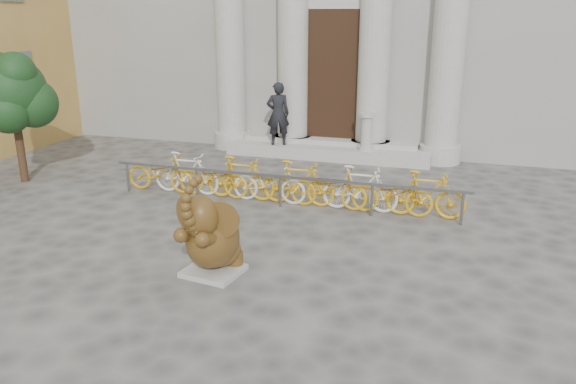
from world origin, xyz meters
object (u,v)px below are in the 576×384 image
(elephant_statue, at_px, (211,238))
(pedestrian, at_px, (278,114))
(tree, at_px, (13,92))
(bike_rack, at_px, (283,182))

(elephant_statue, bearing_deg, pedestrian, 108.72)
(elephant_statue, xyz_separation_m, tree, (-6.77, 3.45, 1.61))
(bike_rack, distance_m, pedestrian, 4.39)
(elephant_statue, distance_m, tree, 7.77)
(elephant_statue, distance_m, bike_rack, 3.78)
(tree, height_order, pedestrian, tree)
(bike_rack, relative_size, pedestrian, 4.38)
(bike_rack, bearing_deg, elephant_statue, -90.23)
(bike_rack, bearing_deg, tree, -177.29)
(pedestrian, bearing_deg, bike_rack, 86.53)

